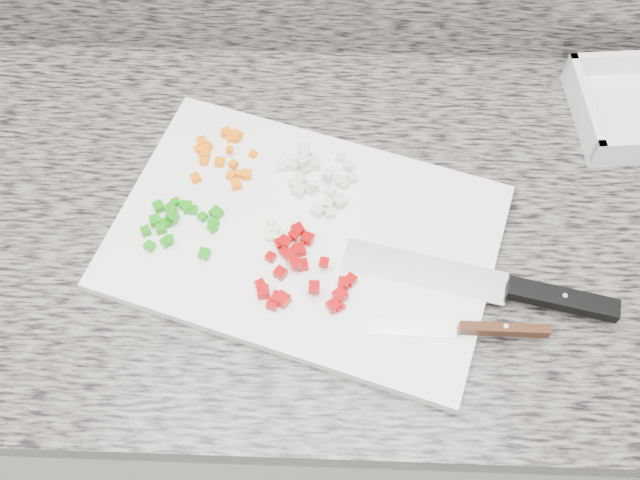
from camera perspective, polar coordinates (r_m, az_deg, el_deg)
The scene contains 10 objects.
cabinet at distance 1.37m, azimuth -1.92°, elevation -8.31°, with size 3.92×0.62×0.86m, color silver.
countertop at distance 0.96m, azimuth -2.70°, elevation 1.61°, with size 3.96×0.64×0.04m, color #68635C.
cutting_board at distance 0.92m, azimuth -1.21°, elevation 0.25°, with size 0.48×0.32×0.02m, color white.
carrot_pile at distance 0.98m, azimuth -7.73°, elevation 6.98°, with size 0.09×0.10×0.02m.
onion_pile at distance 0.95m, azimuth -0.27°, elevation 5.00°, with size 0.11×0.12×0.02m.
green_pepper_pile at distance 0.93m, azimuth -11.20°, elevation 1.48°, with size 0.10×0.09×0.02m.
red_pepper_pile at distance 0.87m, azimuth -1.68°, elevation -2.57°, with size 0.13×0.12×0.02m.
garlic_pile at distance 0.91m, azimuth -3.15°, elevation 0.46°, with size 0.05×0.05×0.01m.
chef_knife at distance 0.90m, azimuth 15.27°, elevation -3.83°, with size 0.33×0.11×0.02m.
paring_knife at distance 0.87m, azimuth 12.76°, elevation -6.97°, with size 0.21×0.02×0.02m.
Camera 1 is at (0.06, 0.94, 1.70)m, focal length 40.00 mm.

